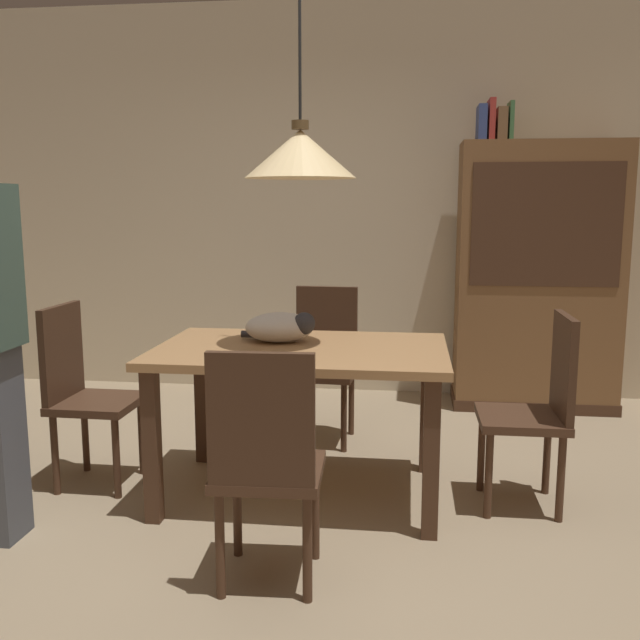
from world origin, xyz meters
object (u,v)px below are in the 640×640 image
chair_far_back (324,356)px  cat_sleeping (282,327)px  chair_near_front (266,458)px  dining_table (301,367)px  chair_right_side (539,403)px  book_brown_thick (501,125)px  book_blue_wide (481,124)px  book_green_slim (510,122)px  pendant_lamp (300,153)px  hutch_bookcase (537,282)px  book_red_tall (491,121)px  chair_left_side (82,387)px

chair_far_back → cat_sleeping: (-0.12, -0.77, 0.32)m
chair_near_front → dining_table: bearing=90.2°
dining_table → chair_right_side: 1.14m
chair_near_front → book_brown_thick: (1.10, 2.63, 1.45)m
book_blue_wide → book_green_slim: size_ratio=0.92×
pendant_lamp → hutch_bookcase: bearing=51.3°
cat_sleeping → chair_far_back: bearing=81.3°
cat_sleeping → pendant_lamp: bearing=-42.3°
book_red_tall → book_brown_thick: size_ratio=1.17×
chair_near_front → book_green_slim: 3.23m
book_red_tall → book_green_slim: 0.13m
dining_table → book_blue_wide: (0.98, 1.75, 1.32)m
book_green_slim → chair_left_side: bearing=-142.7°
chair_near_front → book_green_slim: (1.17, 2.63, 1.47)m
chair_near_front → chair_right_side: size_ratio=1.00×
book_brown_thick → book_green_slim: bearing=0.0°
chair_left_side → hutch_bookcase: (2.53, 1.75, 0.38)m
pendant_lamp → book_brown_thick: size_ratio=5.42×
chair_far_back → hutch_bookcase: 1.69m
chair_near_front → book_brown_thick: book_brown_thick is taller
chair_left_side → book_green_slim: 3.24m
book_blue_wide → book_brown_thick: book_blue_wide is taller
chair_far_back → chair_left_side: bearing=-142.2°
chair_far_back → chair_left_side: 1.43m
hutch_bookcase → book_brown_thick: book_brown_thick is taller
book_red_tall → cat_sleeping: bearing=-125.1°
hutch_bookcase → book_brown_thick: 1.11m
chair_right_side → chair_near_front: bearing=-142.0°
chair_left_side → hutch_bookcase: bearing=34.6°
cat_sleeping → book_red_tall: bearing=54.9°
book_green_slim → book_red_tall: bearing=180.0°
cat_sleeping → book_brown_thick: 2.34m
chair_left_side → book_blue_wide: book_blue_wide is taller
chair_near_front → cat_sleeping: (-0.12, 0.98, 0.32)m
hutch_bookcase → book_brown_thick: bearing=179.7°
chair_left_side → book_green_slim: bearing=37.3°
chair_left_side → book_green_slim: book_green_slim is taller
pendant_lamp → book_brown_thick: (1.11, 1.75, 0.30)m
chair_far_back → book_red_tall: size_ratio=3.32×
hutch_bookcase → book_red_tall: (-0.36, 0.00, 1.10)m
chair_left_side → book_brown_thick: book_brown_thick is taller
hutch_bookcase → book_red_tall: 1.16m
pendant_lamp → book_red_tall: (1.04, 1.75, 0.33)m
pendant_lamp → book_blue_wide: (0.98, 1.75, 0.31)m
dining_table → book_brown_thick: 2.45m
cat_sleeping → chair_near_front: bearing=-83.2°
dining_table → book_blue_wide: size_ratio=5.83×
chair_far_back → book_blue_wide: 1.96m
cat_sleeping → hutch_bookcase: size_ratio=0.22×
chair_far_back → book_red_tall: (1.04, 0.87, 1.48)m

